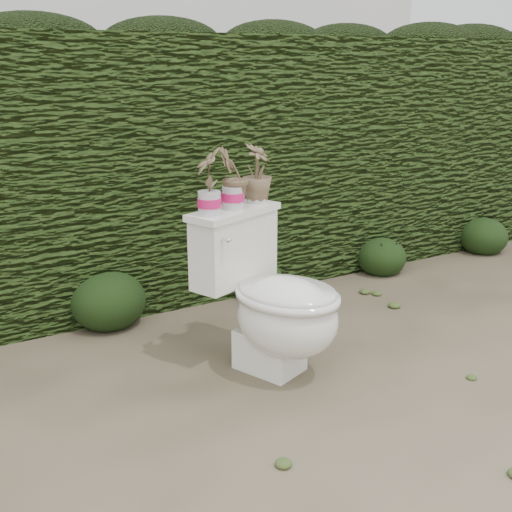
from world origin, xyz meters
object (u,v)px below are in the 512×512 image
toilet (273,302)px  potted_plant_center (233,180)px  potted_plant_left (209,183)px  potted_plant_right (257,175)px

toilet → potted_plant_center: potted_plant_center is taller
toilet → potted_plant_left: 0.64m
toilet → potted_plant_left: potted_plant_left is taller
potted_plant_right → potted_plant_center: bearing=159.4°
toilet → potted_plant_right: potted_plant_right is taller
toilet → potted_plant_right: size_ratio=2.91×
potted_plant_left → potted_plant_center: bearing=128.6°
toilet → potted_plant_left: (-0.24, 0.16, 0.57)m
potted_plant_center → potted_plant_right: 0.18m
toilet → potted_plant_center: 0.61m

